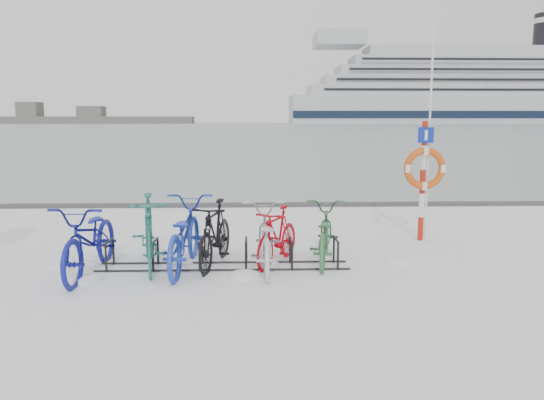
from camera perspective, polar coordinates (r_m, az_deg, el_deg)
ground at (r=8.58m, az=-5.21°, el=-7.21°), size 900.00×900.00×0.00m
ice_sheet at (r=163.25m, az=-2.10°, el=7.90°), size 400.00×298.00×0.02m
quay_edge at (r=14.33m, az=-3.88°, el=-0.53°), size 400.00×0.25×0.10m
bike_rack at (r=8.53m, az=-5.22°, el=-6.04°), size 4.00×0.48×0.46m
lifebuoy_station at (r=10.53m, az=16.08°, el=3.26°), size 0.81×0.23×4.20m
cruise_ferry at (r=250.32m, az=18.80°, el=10.68°), size 144.04×27.15×47.33m
shoreline at (r=294.89m, az=-26.73°, el=7.89°), size 180.00×12.00×9.50m
bike_0 at (r=8.56m, az=-18.91°, el=-3.74°), size 0.85×2.22×1.15m
bike_1 at (r=8.66m, az=-13.11°, el=-3.20°), size 0.94×2.05×1.19m
bike_2 at (r=8.49m, az=-9.50°, el=-3.46°), size 0.91×2.24×1.15m
bike_3 at (r=8.61m, az=-6.13°, el=-3.45°), size 0.85×1.87×1.08m
bike_4 at (r=8.38m, az=-0.81°, el=-3.92°), size 0.71×1.98×1.04m
bike_5 at (r=8.69m, az=0.58°, el=-3.70°), size 1.10×1.64×0.96m
bike_6 at (r=8.83m, az=5.60°, el=-3.42°), size 0.98×1.99×1.00m
snow_drifts at (r=8.38m, az=-7.14°, el=-7.63°), size 5.92×1.39×0.20m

